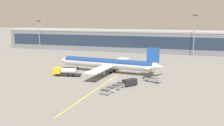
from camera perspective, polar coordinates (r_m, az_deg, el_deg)
ground_plane at (r=93.74m, az=0.03°, el=-3.80°), size 700.00×700.00×0.00m
apron_lead_in_line at (r=95.73m, az=0.08°, el=-3.49°), size 5.55×79.85×0.01m
terminal_building at (r=167.57m, az=9.19°, el=4.91°), size 207.61×18.97×13.97m
main_airliner at (r=104.85m, az=-0.97°, el=-0.08°), size 46.78×37.43×11.33m
fuel_tanker at (r=100.78m, az=-10.51°, el=-1.93°), size 11.04×3.91×3.25m
belt_loader at (r=91.49m, az=9.25°, el=-3.66°), size 6.87×4.10×3.49m
crew_van at (r=85.60m, az=4.00°, el=-4.32°), size 4.84×5.17×2.30m
baggage_cart_0 at (r=76.41m, az=-1.55°, el=-6.57°), size 2.97×2.22×1.48m
baggage_cart_1 at (r=78.99m, az=-0.27°, el=-5.98°), size 2.97×2.22×1.48m
baggage_cart_2 at (r=81.61m, az=0.92°, el=-5.44°), size 2.97×2.22×1.48m
baggage_cart_3 at (r=84.27m, az=2.04°, el=-4.92°), size 2.97×2.22×1.48m
baggage_cart_4 at (r=86.97m, az=3.09°, el=-4.43°), size 2.97×2.22×1.48m
apron_light_mast_1 at (r=154.05m, az=18.14°, el=6.63°), size 2.80×0.50×23.97m
apron_light_mast_2 at (r=181.61m, az=-16.16°, el=6.64°), size 2.80×0.50×20.13m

